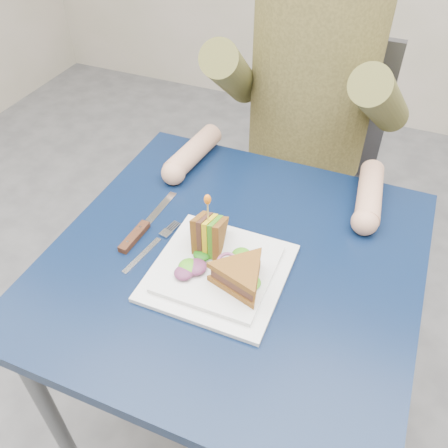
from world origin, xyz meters
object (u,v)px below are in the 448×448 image
at_px(diner, 313,66).
at_px(plate, 219,271).
at_px(table, 233,282).
at_px(fork, 151,247).
at_px(knife, 139,231).
at_px(sandwich_flat, 241,276).
at_px(chair, 308,161).
at_px(sandwich_upright, 209,235).

bearing_deg(diner, plate, -90.97).
bearing_deg(plate, table, 79.26).
bearing_deg(fork, plate, -4.11).
bearing_deg(knife, sandwich_flat, -14.47).
relative_size(diner, plate, 2.87).
xyz_separation_m(diner, plate, (-0.01, -0.61, -0.18)).
height_order(chair, diner, diner).
bearing_deg(plate, chair, 89.18).
relative_size(table, fork, 4.20).
height_order(diner, plate, diner).
distance_m(chair, plate, 0.75).
bearing_deg(chair, sandwich_upright, -94.38).
bearing_deg(fork, chair, 76.43).
height_order(table, knife, knife).
relative_size(plate, fork, 1.46).
distance_m(sandwich_flat, sandwich_upright, 0.12).
xyz_separation_m(table, sandwich_flat, (0.04, -0.08, 0.12)).
height_order(sandwich_flat, knife, sandwich_flat).
xyz_separation_m(fork, knife, (-0.05, 0.03, 0.00)).
height_order(sandwich_flat, sandwich_upright, sandwich_upright).
distance_m(chair, diner, 0.39).
distance_m(plate, sandwich_flat, 0.07).
xyz_separation_m(plate, sandwich_upright, (-0.04, 0.04, 0.05)).
bearing_deg(sandwich_flat, table, 119.21).
bearing_deg(sandwich_upright, diner, 84.76).
distance_m(table, sandwich_upright, 0.14).
relative_size(sandwich_flat, knife, 0.73).
bearing_deg(plate, sandwich_upright, 132.77).
bearing_deg(knife, fork, -34.48).
bearing_deg(chair, plate, -90.82).
relative_size(plate, knife, 1.17).
xyz_separation_m(sandwich_flat, fork, (-0.22, 0.04, -0.04)).
xyz_separation_m(chair, sandwich_upright, (-0.05, -0.68, 0.24)).
distance_m(diner, fork, 0.65).
distance_m(chair, sandwich_upright, 0.72).
distance_m(sandwich_upright, fork, 0.13).
height_order(sandwich_upright, fork, sandwich_upright).
height_order(plate, fork, plate).
relative_size(table, chair, 0.81).
bearing_deg(sandwich_flat, chair, 93.40).
bearing_deg(sandwich_flat, knife, 165.53).
bearing_deg(sandwich_flat, diner, 94.00).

